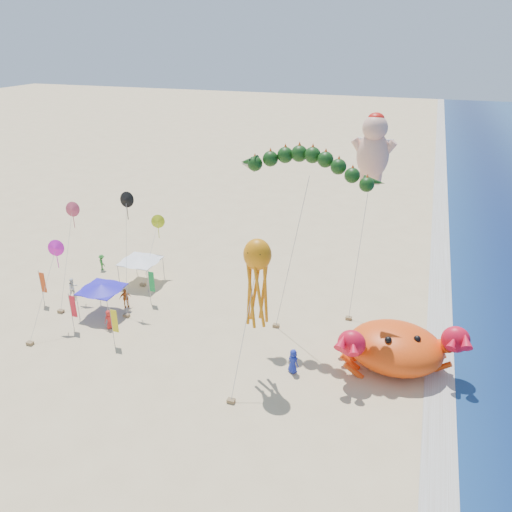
% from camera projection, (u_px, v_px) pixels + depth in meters
% --- Properties ---
extents(ground, '(320.00, 320.00, 0.00)m').
position_uv_depth(ground, '(273.00, 348.00, 37.74)').
color(ground, '#D1B784').
rests_on(ground, ground).
extents(foam_strip, '(320.00, 320.00, 0.00)m').
position_uv_depth(foam_strip, '(440.00, 380.00, 34.23)').
color(foam_strip, silver).
rests_on(foam_strip, ground).
extents(crab_inflatable, '(8.97, 7.58, 3.93)m').
position_uv_depth(crab_inflatable, '(395.00, 347.00, 34.89)').
color(crab_inflatable, '#FA470D').
rests_on(crab_inflatable, ground).
extents(dragon_kite, '(9.92, 2.38, 14.35)m').
position_uv_depth(dragon_kite, '(308.00, 169.00, 34.11)').
color(dragon_kite, black).
rests_on(dragon_kite, ground).
extents(cherub_kite, '(2.50, 4.53, 16.30)m').
position_uv_depth(cherub_kite, '(373.00, 147.00, 38.47)').
color(cherub_kite, '#EFAE92').
rests_on(cherub_kite, ground).
extents(octopus_kite, '(1.82, 4.63, 10.07)m').
position_uv_depth(octopus_kite, '(257.00, 276.00, 32.08)').
color(octopus_kite, orange).
rests_on(octopus_kite, ground).
extents(canopy_blue, '(3.48, 3.48, 2.71)m').
position_uv_depth(canopy_blue, '(101.00, 287.00, 41.48)').
color(canopy_blue, gray).
rests_on(canopy_blue, ground).
extents(canopy_white, '(3.59, 3.59, 2.71)m').
position_uv_depth(canopy_white, '(140.00, 259.00, 46.55)').
color(canopy_white, gray).
rests_on(canopy_white, ground).
extents(feather_flags, '(9.93, 6.60, 3.20)m').
position_uv_depth(feather_flags, '(95.00, 298.00, 40.68)').
color(feather_flags, gray).
rests_on(feather_flags, ground).
extents(beachgoers, '(23.43, 10.85, 1.84)m').
position_uv_depth(beachgoers, '(133.00, 300.00, 42.65)').
color(beachgoers, '#1A289B').
rests_on(beachgoers, ground).
extents(small_kites, '(7.05, 14.06, 10.11)m').
position_uv_depth(small_kites, '(105.00, 229.00, 42.29)').
color(small_kites, '#C54158').
rests_on(small_kites, ground).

